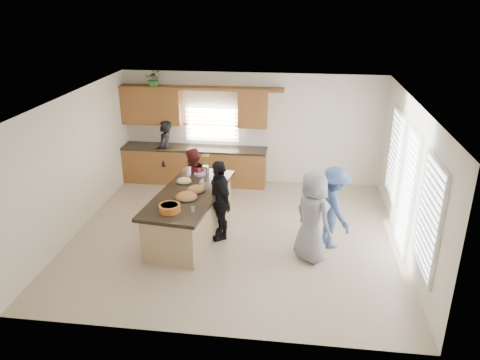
# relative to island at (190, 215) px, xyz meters

# --- Properties ---
(floor) EXTENTS (6.50, 6.50, 0.00)m
(floor) POSITION_rel_island_xyz_m (0.90, 0.08, -0.45)
(floor) COLOR tan
(floor) RESTS_ON ground
(room_shell) EXTENTS (6.52, 6.02, 2.81)m
(room_shell) POSITION_rel_island_xyz_m (0.90, 0.08, 1.45)
(room_shell) COLOR silver
(room_shell) RESTS_ON ground
(back_cabinetry) EXTENTS (4.08, 0.66, 2.46)m
(back_cabinetry) POSITION_rel_island_xyz_m (-0.57, 2.81, 0.46)
(back_cabinetry) COLOR brown
(back_cabinetry) RESTS_ON ground
(right_wall_glazing) EXTENTS (0.06, 4.00, 2.25)m
(right_wall_glazing) POSITION_rel_island_xyz_m (4.12, -0.05, 0.89)
(right_wall_glazing) COLOR white
(right_wall_glazing) RESTS_ON ground
(island) EXTENTS (1.46, 2.82, 0.95)m
(island) POSITION_rel_island_xyz_m (0.00, 0.00, 0.00)
(island) COLOR tan
(island) RESTS_ON ground
(platter_front) EXTENTS (0.45, 0.45, 0.18)m
(platter_front) POSITION_rel_island_xyz_m (0.02, -0.30, 0.53)
(platter_front) COLOR black
(platter_front) RESTS_ON island
(platter_mid) EXTENTS (0.38, 0.38, 0.15)m
(platter_mid) POSITION_rel_island_xyz_m (0.12, 0.07, 0.52)
(platter_mid) COLOR black
(platter_mid) RESTS_ON island
(platter_back) EXTENTS (0.34, 0.34, 0.14)m
(platter_back) POSITION_rel_island_xyz_m (-0.22, 0.47, 0.52)
(platter_back) COLOR black
(platter_back) RESTS_ON island
(salad_bowl) EXTENTS (0.39, 0.39, 0.13)m
(salad_bowl) POSITION_rel_island_xyz_m (-0.15, -0.89, 0.57)
(salad_bowl) COLOR #BD6422
(salad_bowl) RESTS_ON island
(clear_cup) EXTENTS (0.07, 0.07, 0.11)m
(clear_cup) POSITION_rel_island_xyz_m (0.27, -0.87, 0.55)
(clear_cup) COLOR white
(clear_cup) RESTS_ON island
(plate_stack) EXTENTS (0.25, 0.25, 0.04)m
(plate_stack) POSITION_rel_island_xyz_m (0.02, 0.93, 0.52)
(plate_stack) COLOR #B189C7
(plate_stack) RESTS_ON island
(flower_vase) EXTENTS (0.14, 0.14, 0.44)m
(flower_vase) POSITION_rel_island_xyz_m (0.14, 1.03, 0.72)
(flower_vase) COLOR silver
(flower_vase) RESTS_ON island
(potted_plant) EXTENTS (0.47, 0.43, 0.45)m
(potted_plant) POSITION_rel_island_xyz_m (-1.49, 2.90, 2.17)
(potted_plant) COLOR #307930
(potted_plant) RESTS_ON back_cabinetry
(woman_left_back) EXTENTS (0.41, 0.61, 1.63)m
(woman_left_back) POSITION_rel_island_xyz_m (-1.25, 2.68, 0.36)
(woman_left_back) COLOR black
(woman_left_back) RESTS_ON ground
(woman_left_mid) EXTENTS (0.63, 0.77, 1.47)m
(woman_left_mid) POSITION_rel_island_xyz_m (-0.18, 1.08, 0.28)
(woman_left_mid) COLOR maroon
(woman_left_mid) RESTS_ON ground
(woman_left_front) EXTENTS (0.82, 1.03, 1.63)m
(woman_left_front) POSITION_rel_island_xyz_m (0.60, 0.00, 0.36)
(woman_left_front) COLOR black
(woman_left_front) RESTS_ON ground
(woman_right_back) EXTENTS (1.00, 1.20, 1.62)m
(woman_right_back) POSITION_rel_island_xyz_m (2.80, -0.06, 0.36)
(woman_right_back) COLOR #3B5281
(woman_right_back) RESTS_ON ground
(woman_right_front) EXTENTS (0.96, 1.01, 1.74)m
(woman_right_front) POSITION_rel_island_xyz_m (2.40, -0.60, 0.42)
(woman_right_front) COLOR gray
(woman_right_front) RESTS_ON ground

